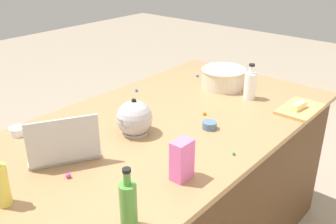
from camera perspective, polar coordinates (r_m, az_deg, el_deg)
The scene contains 19 objects.
island_counter at distance 2.26m, azimuth 0.00°, elevation -11.57°, with size 1.99×1.13×0.90m.
laptop at distance 1.75m, azimuth -15.43°, elevation -5.11°, with size 0.38×0.35×0.22m.
mixing_bowl_large at distance 2.50m, azimuth 8.31°, elevation 5.17°, with size 0.29×0.29×0.13m.
bottle_vinegar at distance 2.34m, azimuth 12.23°, elevation 4.00°, with size 0.07×0.07×0.22m.
bottle_olive at distance 1.29m, azimuth -5.97°, elevation -13.61°, with size 0.06×0.06×0.23m.
bottle_oil at distance 1.51m, azimuth -23.90°, elevation -9.77°, with size 0.06×0.06×0.22m.
kettle at distance 1.88m, azimuth -5.07°, elevation -0.99°, with size 0.21×0.18×0.20m.
cutting_board at distance 2.27m, azimuth 19.22°, elevation 0.42°, with size 0.29×0.19×0.02m, color tan.
butter_stick_left at distance 2.24m, azimuth 19.10°, elevation 0.88°, with size 0.11×0.04×0.04m, color #F4E58C.
ramekin_small at distance 1.95m, azimuth 6.24°, elevation -1.99°, with size 0.07×0.07×0.04m, color slate.
ramekin_medium at distance 2.02m, azimuth -21.62°, elevation -2.68°, with size 0.08×0.08×0.04m, color white.
candy_bag at distance 1.52m, azimuth 2.10°, elevation -7.20°, with size 0.09×0.06×0.17m, color pink.
candy_1 at distance 2.12m, azimuth -6.52°, elevation -0.11°, with size 0.02×0.02×0.02m, color yellow.
candy_2 at distance 1.61m, azimuth -14.73°, elevation -9.22°, with size 0.02×0.02×0.02m, color #CC3399.
candy_3 at distance 2.69m, azimuth 4.43°, elevation 5.47°, with size 0.02×0.02×0.02m, color blue.
candy_4 at distance 2.43m, azimuth -4.76°, elevation 3.28°, with size 0.02×0.02×0.02m, color blue.
candy_5 at distance 1.74m, azimuth 9.84°, elevation -6.15°, with size 0.01×0.01×0.01m, color green.
candy_6 at distance 2.67m, azimuth 5.68°, elevation 5.26°, with size 0.02×0.02×0.02m, color orange.
candy_7 at distance 2.10m, azimuth 5.50°, elevation -0.20°, with size 0.02×0.02×0.02m, color orange.
Camera 1 is at (1.39, 1.19, 1.78)m, focal length 40.61 mm.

